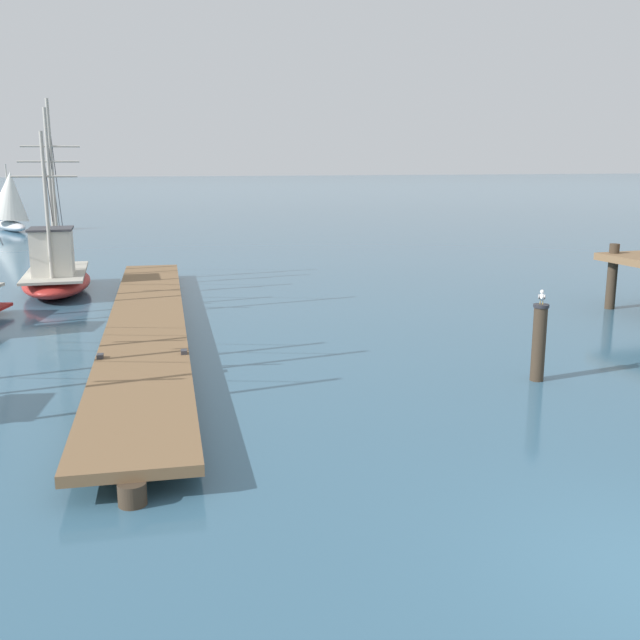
{
  "coord_description": "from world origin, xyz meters",
  "views": [
    {
      "loc": [
        -5.57,
        -5.28,
        4.2
      ],
      "look_at": [
        -1.79,
        6.99,
        1.4
      ],
      "focal_mm": 41.17,
      "sensor_mm": 36.0,
      "label": 1
    }
  ],
  "objects": [
    {
      "name": "fishing_boat_2",
      "position": [
        -6.83,
        19.48,
        0.68
      ],
      "size": [
        2.24,
        6.88,
        6.18
      ],
      "color": "#AD2823",
      "rests_on": "ground"
    },
    {
      "name": "perched_seagull",
      "position": [
        2.51,
        6.59,
        1.66
      ],
      "size": [
        0.27,
        0.34,
        0.27
      ],
      "color": "gold",
      "rests_on": "mooring_piling"
    },
    {
      "name": "floating_dock",
      "position": [
        -4.47,
        12.71,
        0.36
      ],
      "size": [
        3.49,
        18.84,
        0.53
      ],
      "color": "brown",
      "rests_on": "ground"
    },
    {
      "name": "mooring_piling",
      "position": [
        2.52,
        6.6,
        0.79
      ],
      "size": [
        0.3,
        0.3,
        1.51
      ],
      "color": "#3D3023",
      "rests_on": "ground"
    },
    {
      "name": "distant_sailboat",
      "position": [
        -10.31,
        42.99,
        1.82
      ],
      "size": [
        3.22,
        4.69,
        3.98
      ],
      "color": "silver",
      "rests_on": "ground"
    }
  ]
}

